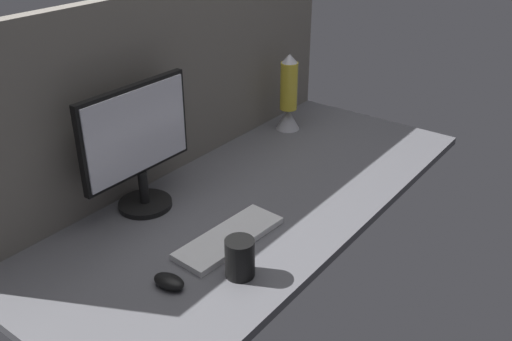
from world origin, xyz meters
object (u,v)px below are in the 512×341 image
(monitor, at_px, (137,142))
(mug_black_travel, at_px, (240,258))
(keyboard, at_px, (229,238))
(mouse, at_px, (169,281))
(lava_lamp, at_px, (289,98))

(monitor, relative_size, mug_black_travel, 3.74)
(keyboard, distance_m, mouse, 0.27)
(keyboard, bearing_deg, mouse, -175.00)
(keyboard, relative_size, mouse, 3.85)
(monitor, distance_m, mouse, 0.50)
(monitor, bearing_deg, keyboard, -87.71)
(keyboard, xyz_separation_m, lava_lamp, (0.82, 0.34, 0.13))
(keyboard, bearing_deg, mug_black_travel, -126.99)
(keyboard, height_order, mug_black_travel, mug_black_travel)
(monitor, bearing_deg, mouse, -124.24)
(monitor, xyz_separation_m, mouse, (-0.25, -0.37, -0.22))
(mug_black_travel, bearing_deg, mouse, 142.03)
(monitor, bearing_deg, mug_black_travel, -100.99)
(monitor, relative_size, mouse, 4.47)
(monitor, distance_m, lava_lamp, 0.84)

